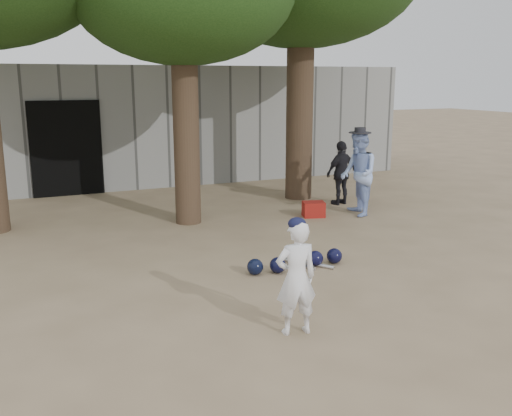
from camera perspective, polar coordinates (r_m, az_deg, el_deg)
name	(u,v)px	position (r m, az deg, el deg)	size (l,w,h in m)	color
ground	(244,305)	(7.01, -1.21, -9.72)	(70.00, 70.00, 0.00)	#937C5E
boy_player	(296,278)	(6.10, 4.04, -7.00)	(0.46, 0.30, 1.25)	white
spectator_blue	(358,174)	(11.48, 10.20, 3.39)	(0.82, 0.64, 1.68)	#9CB7F1
spectator_dark	(341,173)	(12.47, 8.54, 3.49)	(0.81, 0.34, 1.38)	black
red_bag	(314,209)	(11.36, 5.78, -0.13)	(0.42, 0.32, 0.30)	maroon
back_building	(101,122)	(16.55, -15.26, 8.29)	(16.00, 5.24, 3.00)	gray
helmet_row	(296,261)	(8.26, 4.04, -5.34)	(1.51, 0.30, 0.23)	black
bat_pile	(304,263)	(8.46, 4.83, -5.53)	(0.55, 0.78, 0.06)	silver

